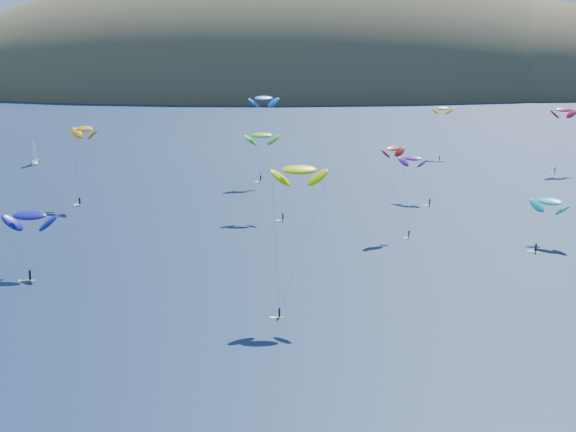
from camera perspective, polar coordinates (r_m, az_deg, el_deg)
The scene contains 12 objects.
island at distance 643.97m, azimuth 2.13°, elevation 8.15°, with size 730.00×300.00×210.00m.
sailboat at distance 291.81m, azimuth -17.55°, elevation 3.71°, with size 8.60×7.48×10.33m.
kitesurfer_1 at distance 220.91m, azimuth -14.28°, elevation 6.02°, with size 9.60×9.42×22.43m.
kitesurfer_2 at distance 132.50m, azimuth 0.81°, elevation 3.30°, with size 9.07×9.50×25.73m.
kitesurfer_3 at distance 201.29m, azimuth -1.86°, elevation 5.75°, with size 9.87×10.94×22.23m.
kitesurfer_4 at distance 246.52m, azimuth -1.74°, elevation 8.36°, with size 10.02×7.13×27.78m.
kitesurfer_5 at distance 183.54m, azimuth 18.13°, elevation 0.99°, with size 10.39×13.43×11.71m.
kitesurfer_6 at distance 221.35m, azimuth 8.88°, elevation 4.06°, with size 8.56×12.54×13.63m.
kitesurfer_8 at distance 278.48m, azimuth 19.01°, elevation 7.16°, with size 10.12×7.53×22.71m.
kitesurfer_9 at distance 184.33m, azimuth 7.47°, elevation 4.78°, with size 7.47×10.14×21.30m.
kitesurfer_10 at distance 161.44m, azimuth -17.90°, elevation 0.04°, with size 10.49×9.86×13.84m.
kitesurfer_11 at distance 300.03m, azimuth 10.92°, elevation 7.53°, with size 7.88×13.26×19.63m.
Camera 1 is at (-6.49, -77.47, 45.99)m, focal length 50.00 mm.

